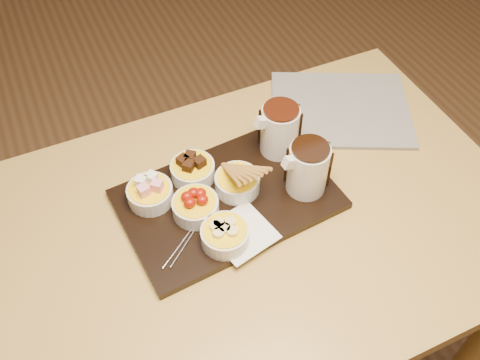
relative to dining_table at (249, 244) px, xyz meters
name	(u,v)px	position (x,y,z in m)	size (l,w,h in m)	color
ground	(247,355)	(0.00, 0.00, -0.65)	(5.00, 5.00, 0.00)	brown
dining_table	(249,244)	(0.00, 0.00, 0.00)	(1.20, 0.80, 0.75)	#B69243
serving_board	(228,199)	(-0.02, 0.06, 0.11)	(0.46, 0.30, 0.02)	black
napkin	(242,233)	(-0.04, -0.04, 0.12)	(0.12, 0.12, 0.00)	white
bowl_marshmallows	(150,194)	(-0.18, 0.13, 0.14)	(0.10, 0.10, 0.04)	silver
bowl_cake	(193,171)	(-0.07, 0.15, 0.14)	(0.10, 0.10, 0.04)	silver
bowl_strawberries	(196,207)	(-0.10, 0.05, 0.14)	(0.10, 0.10, 0.04)	silver
bowl_biscotti	(237,183)	(0.00, 0.08, 0.14)	(0.10, 0.10, 0.04)	silver
bowl_bananas	(225,236)	(-0.08, -0.04, 0.14)	(0.10, 0.10, 0.04)	silver
pitcher_dark_chocolate	(308,169)	(0.14, 0.02, 0.18)	(0.09, 0.09, 0.12)	silver
pitcher_milk_chocolate	(280,130)	(0.14, 0.15, 0.18)	(0.09, 0.09, 0.12)	silver
fondue_skewers	(197,222)	(-0.11, 0.03, 0.12)	(0.26, 0.03, 0.01)	silver
newspaper	(340,109)	(0.36, 0.22, 0.10)	(0.35, 0.28, 0.01)	beige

